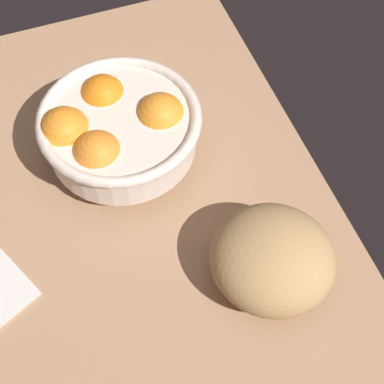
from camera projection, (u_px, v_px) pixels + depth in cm
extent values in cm
cube|color=#A97D5A|center=(91.00, 216.00, 81.72)|extent=(78.34, 66.41, 3.00)
cylinder|color=beige|center=(124.00, 149.00, 84.44)|extent=(8.34, 8.34, 2.79)
cylinder|color=beige|center=(121.00, 131.00, 80.88)|extent=(21.07, 21.07, 5.67)
torus|color=beige|center=(119.00, 118.00, 78.48)|extent=(22.67, 22.67, 1.60)
sphere|color=orange|center=(103.00, 97.00, 82.32)|extent=(6.68, 6.68, 6.68)
sphere|color=orange|center=(98.00, 155.00, 76.79)|extent=(6.88, 6.88, 6.88)
sphere|color=orange|center=(161.00, 117.00, 80.26)|extent=(7.06, 7.06, 7.06)
sphere|color=orange|center=(67.00, 132.00, 78.81)|extent=(7.30, 7.30, 7.30)
ellipsoid|color=tan|center=(273.00, 259.00, 71.13)|extent=(21.37, 21.48, 9.66)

